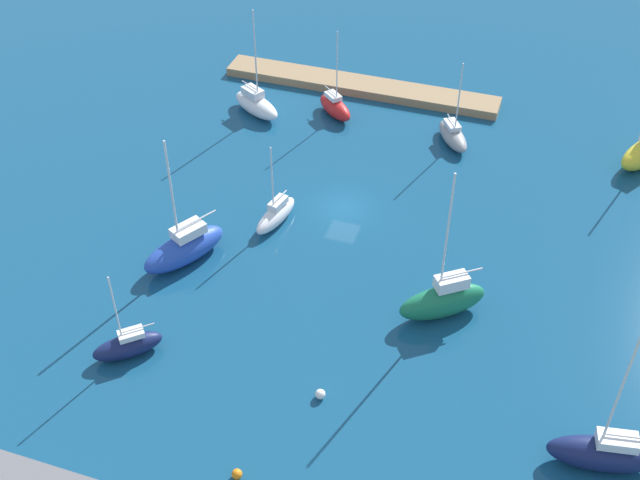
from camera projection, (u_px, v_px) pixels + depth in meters
name	position (u px, v px, depth m)	size (l,w,h in m)	color
water	(343.00, 208.00, 65.74)	(160.00, 160.00, 0.00)	navy
pier_dock	(360.00, 86.00, 79.99)	(27.47, 3.19, 0.84)	#997A56
sailboat_navy_lone_south	(128.00, 345.00, 53.19)	(4.53, 4.24, 7.11)	#141E4C
sailboat_white_far_north	(276.00, 214.00, 63.76)	(2.48, 5.21, 7.34)	white
sailboat_green_inner_mooring	(443.00, 300.00, 55.64)	(6.24, 5.30, 12.24)	#19724C
sailboat_red_by_breakwater	(335.00, 107.00, 76.00)	(4.62, 4.30, 8.66)	red
sailboat_gray_center_basin	(453.00, 135.00, 72.48)	(4.20, 5.18, 8.12)	gray
sailboat_blue_far_south	(185.00, 247.00, 60.11)	(5.47, 7.18, 10.89)	#2347B2
sailboat_navy_near_pier	(604.00, 453.00, 46.47)	(6.66, 3.07, 11.47)	#141E4C
sailboat_white_off_beacon	(256.00, 104.00, 76.21)	(6.04, 4.67, 10.55)	white
mooring_buoy_orange	(237.00, 474.00, 46.39)	(0.63, 0.63, 0.63)	orange
mooring_buoy_white	(320.00, 394.00, 50.78)	(0.66, 0.66, 0.66)	white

